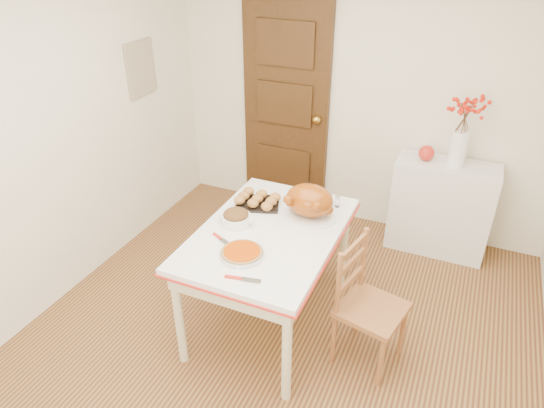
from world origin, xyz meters
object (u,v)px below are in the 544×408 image
at_px(sideboard, 440,207).
at_px(pumpkin_pie, 242,252).
at_px(turkey_platter, 309,202).
at_px(kitchen_table, 269,278).
at_px(chair_oak, 372,307).

bearing_deg(sideboard, pumpkin_pie, -119.78).
relative_size(sideboard, turkey_platter, 2.16).
height_order(sideboard, kitchen_table, sideboard).
relative_size(sideboard, kitchen_table, 0.63).
relative_size(sideboard, pumpkin_pie, 3.13).
height_order(sideboard, turkey_platter, turkey_platter).
xyz_separation_m(sideboard, chair_oak, (-0.24, -1.52, 0.03)).
xyz_separation_m(turkey_platter, pumpkin_pie, (-0.22, -0.59, -0.10)).
relative_size(kitchen_table, turkey_platter, 3.41).
bearing_deg(pumpkin_pie, kitchen_table, 83.69).
height_order(kitchen_table, pumpkin_pie, pumpkin_pie).
relative_size(kitchen_table, chair_oak, 1.49).
distance_m(turkey_platter, pumpkin_pie, 0.64).
height_order(sideboard, pumpkin_pie, pumpkin_pie).
xyz_separation_m(chair_oak, pumpkin_pie, (-0.78, -0.27, 0.38)).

